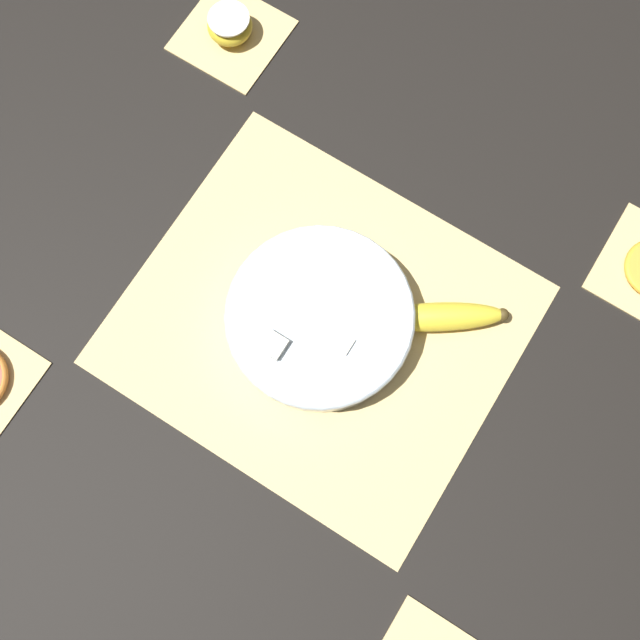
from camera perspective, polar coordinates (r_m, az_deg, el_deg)
name	(u,v)px	position (r m, az deg, el deg)	size (l,w,h in m)	color
ground_plane	(320,325)	(1.00, 0.00, -0.38)	(6.00, 6.00, 0.00)	black
bamboo_mat_center	(320,324)	(1.00, 0.00, -0.34)	(0.50, 0.43, 0.01)	#D6B775
coaster_mat_far_left	(232,34)	(1.19, -6.76, 20.79)	(0.14, 0.14, 0.01)	#D6B775
fruit_salad_bowl	(320,319)	(0.96, 0.02, 0.11)	(0.24, 0.24, 0.07)	silver
whole_banana	(438,317)	(0.99, 9.01, 0.24)	(0.17, 0.13, 0.04)	yellow
apple_half	(230,25)	(1.17, -6.89, 21.41)	(0.07, 0.07, 0.04)	gold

